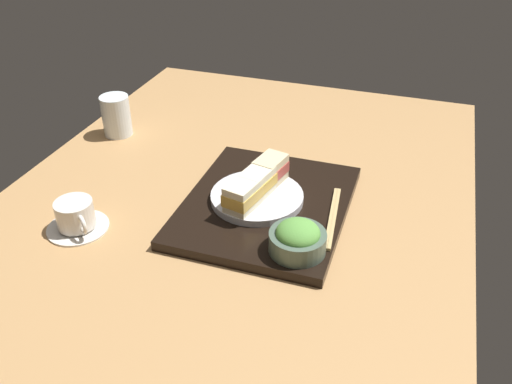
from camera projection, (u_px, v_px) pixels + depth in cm
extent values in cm
cube|color=tan|center=(232.00, 207.00, 118.59)|extent=(140.00, 100.00, 3.00)
cube|color=black|center=(266.00, 206.00, 114.60)|extent=(39.92, 33.15, 2.18)
cylinder|color=silver|center=(257.00, 197.00, 113.98)|extent=(19.44, 19.44, 1.54)
cube|color=#EFE5C1|center=(243.00, 204.00, 109.03)|extent=(8.24, 6.50, 1.52)
cube|color=gold|center=(243.00, 196.00, 107.92)|extent=(8.68, 6.87, 2.55)
cube|color=#EFE5C1|center=(243.00, 187.00, 106.81)|extent=(8.24, 6.50, 1.52)
cube|color=#EFE5C1|center=(257.00, 191.00, 113.12)|extent=(8.24, 6.50, 1.61)
cube|color=gold|center=(257.00, 183.00, 112.03)|extent=(8.69, 6.94, 2.41)
cube|color=#EFE5C1|center=(257.00, 174.00, 110.93)|extent=(8.24, 6.50, 1.61)
cube|color=beige|center=(270.00, 178.00, 117.20)|extent=(8.24, 6.50, 1.71)
cube|color=#B74C42|center=(270.00, 170.00, 116.09)|extent=(8.33, 6.76, 2.35)
cube|color=beige|center=(271.00, 162.00, 114.99)|extent=(8.24, 6.50, 1.71)
cylinder|color=#4C6051|center=(297.00, 242.00, 99.34)|extent=(10.59, 10.59, 3.92)
ellipsoid|color=#5B9E42|center=(298.00, 234.00, 98.27)|extent=(8.18, 8.18, 4.50)
cube|color=tan|center=(334.00, 218.00, 108.50)|extent=(20.79, 2.84, 0.70)
cube|color=tan|center=(331.00, 217.00, 108.62)|extent=(20.79, 2.84, 0.70)
cylinder|color=silver|center=(78.00, 227.00, 109.54)|extent=(12.34, 12.34, 0.80)
cylinder|color=silver|center=(75.00, 214.00, 107.81)|extent=(7.53, 7.53, 5.53)
cylinder|color=#382111|center=(73.00, 204.00, 106.52)|extent=(6.93, 6.93, 0.40)
torus|color=silver|center=(82.00, 225.00, 104.77)|extent=(3.02, 3.57, 3.90)
cylinder|color=silver|center=(116.00, 116.00, 141.90)|extent=(7.43, 7.43, 10.59)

